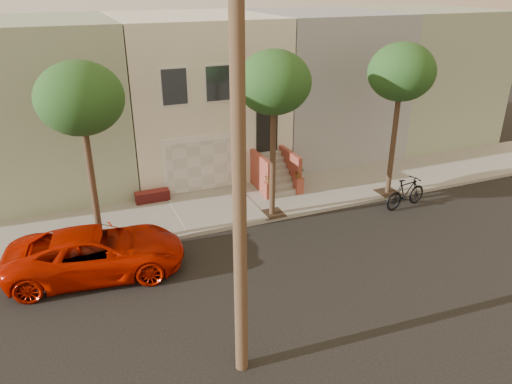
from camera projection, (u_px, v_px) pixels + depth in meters
name	position (u px, v px, depth m)	size (l,w,h in m)	color
ground	(293.00, 273.00, 15.56)	(90.00, 90.00, 0.00)	black
sidewalk	(235.00, 205.00, 20.06)	(40.00, 3.70, 0.15)	gray
house_row	(192.00, 91.00, 23.56)	(33.10, 11.70, 7.00)	beige
tree_left	(80.00, 100.00, 14.82)	(2.70, 2.57, 6.30)	#2D2116
tree_mid	(274.00, 84.00, 17.10)	(2.70, 2.57, 6.30)	#2D2116
tree_right	(401.00, 73.00, 19.03)	(2.70, 2.57, 6.30)	#2D2116
pickup_truck	(97.00, 252.00, 15.26)	(2.50, 5.43, 1.51)	#B81300
motorcycle	(406.00, 193.00, 19.81)	(0.60, 2.12, 1.28)	black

